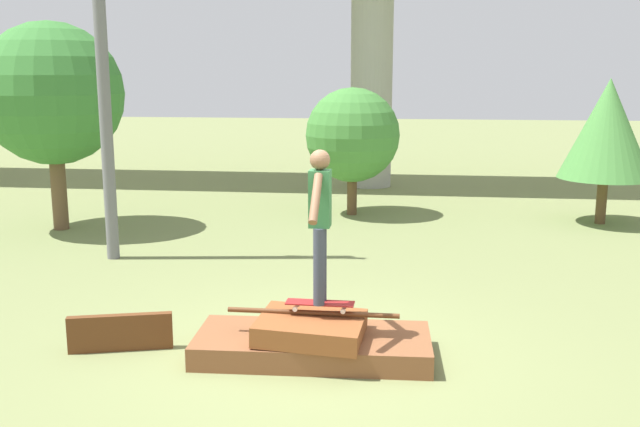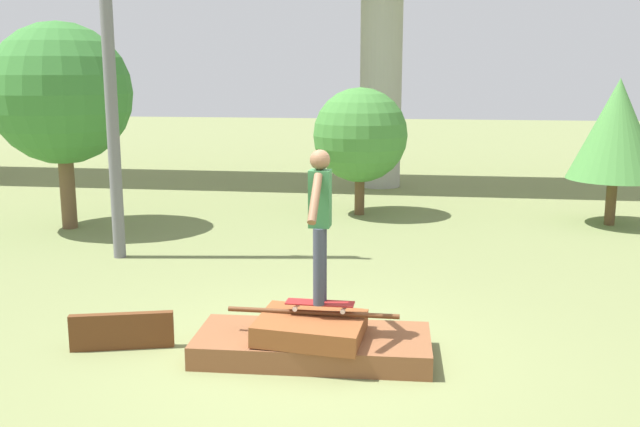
% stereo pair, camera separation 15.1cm
% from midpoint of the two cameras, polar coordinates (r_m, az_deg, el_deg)
% --- Properties ---
extents(ground_plane, '(80.00, 80.00, 0.00)m').
position_cam_midpoint_polar(ground_plane, '(7.90, -0.02, -11.36)').
color(ground_plane, olive).
extents(scrap_pile, '(2.57, 1.16, 0.53)m').
position_cam_midpoint_polar(scrap_pile, '(7.81, -0.06, -10.17)').
color(scrap_pile, brown).
rests_on(scrap_pile, ground_plane).
extents(scrap_plank_loose, '(1.11, 0.40, 0.41)m').
position_cam_midpoint_polar(scrap_plank_loose, '(8.31, -15.06, -9.08)').
color(scrap_plank_loose, '#5B3319').
rests_on(scrap_plank_loose, ground_plane).
extents(skateboard, '(0.74, 0.21, 0.09)m').
position_cam_midpoint_polar(skateboard, '(7.70, 0.57, -7.22)').
color(skateboard, maroon).
rests_on(skateboard, scrap_pile).
extents(skater, '(0.22, 1.11, 1.64)m').
position_cam_midpoint_polar(skater, '(7.45, 0.58, -0.17)').
color(skater, '#383D4C').
rests_on(skater, skateboard).
extents(utility_pole, '(1.30, 0.20, 7.76)m').
position_cam_midpoint_polar(utility_pole, '(12.02, -16.39, 15.43)').
color(utility_pole, slate).
rests_on(utility_pole, ground_plane).
extents(tree_behind_left, '(2.71, 2.71, 3.99)m').
position_cam_midpoint_polar(tree_behind_left, '(14.64, -19.74, 8.98)').
color(tree_behind_left, brown).
rests_on(tree_behind_left, ground_plane).
extents(tree_behind_right, '(2.01, 2.01, 2.72)m').
position_cam_midpoint_polar(tree_behind_right, '(15.24, 3.52, 6.26)').
color(tree_behind_right, brown).
rests_on(tree_behind_right, ground_plane).
extents(tree_mid_back, '(1.83, 1.83, 2.93)m').
position_cam_midpoint_polar(tree_mid_back, '(15.33, 22.91, 6.20)').
color(tree_mid_back, brown).
rests_on(tree_mid_back, ground_plane).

